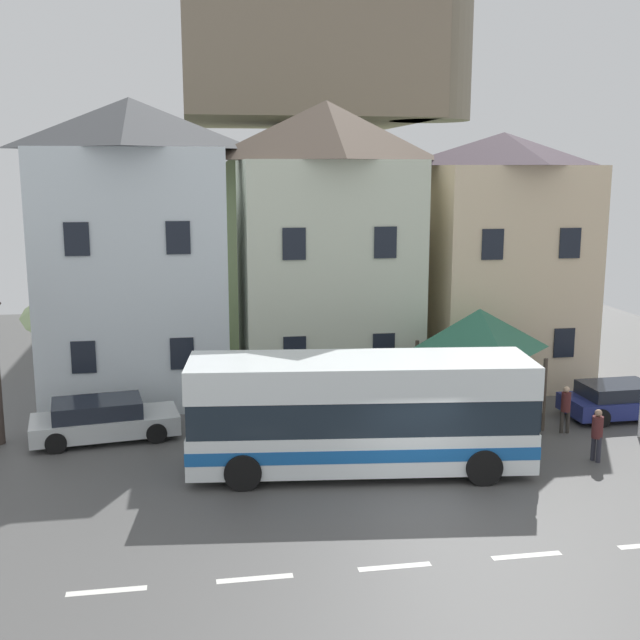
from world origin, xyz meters
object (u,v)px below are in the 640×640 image
object	(u,v)px
parked_car_01	(103,420)
parked_car_00	(620,400)
townhouse_02	(499,258)
pedestrian_01	(597,432)
bus_shelter	(479,330)
pedestrian_02	(459,412)
transit_bus	(360,415)
townhouse_01	(326,248)
townhouse_00	(135,249)
pedestrian_00	(537,407)
hilltop_castle	(303,192)
public_bench	(442,390)
pedestrian_03	(566,406)

from	to	relation	value
parked_car_01	parked_car_00	bearing A→B (deg)	-10.23
townhouse_02	pedestrian_01	bearing A→B (deg)	-93.98
townhouse_02	parked_car_00	world-z (taller)	townhouse_02
bus_shelter	pedestrian_02	distance (m)	3.24
transit_bus	parked_car_01	world-z (taller)	transit_bus
townhouse_01	townhouse_00	bearing A→B (deg)	176.49
townhouse_00	pedestrian_00	bearing A→B (deg)	-29.38
bus_shelter	hilltop_castle	bearing A→B (deg)	95.45
hilltop_castle	bus_shelter	world-z (taller)	hilltop_castle
townhouse_02	transit_bus	size ratio (longest dim) A/B	1.00
townhouse_02	pedestrian_00	size ratio (longest dim) A/B	6.20
parked_car_00	pedestrian_00	distance (m)	3.80
townhouse_00	townhouse_01	world-z (taller)	townhouse_00
public_bench	parked_car_01	bearing A→B (deg)	-170.33
parked_car_00	pedestrian_01	distance (m)	4.73
bus_shelter	pedestrian_03	size ratio (longest dim) A/B	2.44
townhouse_01	public_bench	distance (m)	6.88
townhouse_00	pedestrian_01	world-z (taller)	townhouse_00
transit_bus	bus_shelter	size ratio (longest dim) A/B	2.57
townhouse_01	pedestrian_00	bearing A→B (deg)	-50.02
hilltop_castle	pedestrian_00	size ratio (longest dim) A/B	21.60
bus_shelter	townhouse_00	bearing A→B (deg)	155.61
hilltop_castle	parked_car_01	size ratio (longest dim) A/B	7.22
bus_shelter	pedestrian_02	bearing A→B (deg)	-124.06
parked_car_01	public_bench	size ratio (longest dim) A/B	2.97
pedestrian_01	pedestrian_02	xyz separation A→B (m)	(-3.31, 2.52, -0.01)
townhouse_02	parked_car_01	distance (m)	16.39
townhouse_00	transit_bus	size ratio (longest dim) A/B	1.12
pedestrian_01	parked_car_01	bearing A→B (deg)	163.09
parked_car_01	public_bench	distance (m)	11.93
hilltop_castle	pedestrian_02	xyz separation A→B (m)	(1.01, -26.69, -6.09)
parked_car_01	hilltop_castle	bearing A→B (deg)	59.94
transit_bus	public_bench	world-z (taller)	transit_bus
townhouse_02	parked_car_00	bearing A→B (deg)	-68.44
townhouse_02	public_bench	bearing A→B (deg)	-136.60
townhouse_01	pedestrian_02	distance (m)	8.70
bus_shelter	pedestrian_03	distance (m)	3.71
hilltop_castle	pedestrian_00	bearing A→B (deg)	-82.23
public_bench	pedestrian_02	bearing A→B (deg)	-100.71
townhouse_00	public_bench	world-z (taller)	townhouse_00
pedestrian_02	pedestrian_00	bearing A→B (deg)	0.07
townhouse_01	parked_car_00	xyz separation A→B (m)	(9.26, -5.57, -4.83)
hilltop_castle	pedestrian_00	world-z (taller)	hilltop_castle
transit_bus	pedestrian_01	xyz separation A→B (m)	(6.93, -0.46, -0.73)
parked_car_00	pedestrian_00	world-z (taller)	pedestrian_00
bus_shelter	pedestrian_03	bearing A→B (deg)	-41.93
hilltop_castle	public_bench	xyz separation A→B (m)	(1.74, -22.85, -6.51)
bus_shelter	parked_car_01	world-z (taller)	bus_shelter
townhouse_01	pedestrian_03	bearing A→B (deg)	-45.70
townhouse_01	public_bench	bearing A→B (deg)	-37.83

